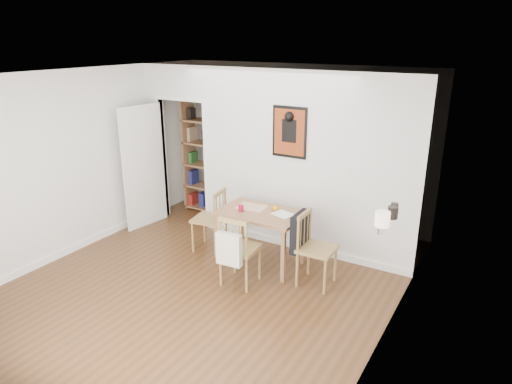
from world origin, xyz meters
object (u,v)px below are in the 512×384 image
Objects in this scene: ceramic_jar_b at (394,208)px; dining_table at (261,218)px; notebook at (283,214)px; ceramic_jar_a at (393,213)px; chair_right at (316,248)px; red_glass at (241,208)px; bookshelf at (208,155)px; chair_front at (240,249)px; orange_fruit at (275,208)px; mantel_lamp at (382,220)px; chair_left at (209,219)px; fireplace at (387,269)px.

dining_table is at bearing 176.18° from ceramic_jar_b.
ceramic_jar_a is (1.50, -0.37, 0.45)m from notebook.
red_glass is at bearing 179.59° from chair_right.
bookshelf reaches higher than chair_right.
chair_front is 11.67× the size of orange_fruit.
orange_fruit is at bearing 151.34° from mantel_lamp.
ceramic_jar_a is (3.65, -1.63, 0.19)m from bookshelf.
dining_table is 0.33m from notebook.
ceramic_jar_a reaches higher than chair_left.
chair_left is 1.72m from bookshelf.
chair_right is 0.46× the size of bookshelf.
red_glass is 1.14× the size of orange_fruit.
bookshelf is (-2.71, 1.45, 0.54)m from chair_right.
mantel_lamp is (2.70, -0.78, 0.83)m from chair_left.
chair_left is 2.76m from ceramic_jar_b.
red_glass is 0.34× the size of notebook.
fireplace is 5.35× the size of mantel_lamp.
chair_front is at bearing -33.59° from chair_left.
ceramic_jar_a is (2.69, -0.32, 0.75)m from chair_left.
ceramic_jar_a reaches higher than orange_fruit.
notebook is at bearing 10.51° from dining_table.
mantel_lamp is at bearing -16.20° from chair_left.
chair_left is 1.00× the size of chair_front.
chair_left is 0.74m from red_glass.
orange_fruit is (0.39, 0.26, -0.01)m from red_glass.
dining_table is 13.90× the size of orange_fruit.
red_glass is 0.90× the size of ceramic_jar_b.
orange_fruit is at bearing 164.96° from ceramic_jar_a.
ceramic_jar_b reaches higher than chair_front.
notebook is (-0.56, 0.19, 0.28)m from chair_right.
chair_right reaches higher than dining_table.
chair_right is at bearing 162.76° from fireplace.
chair_front is 1.94m from ceramic_jar_a.
notebook is at bearing 162.25° from fireplace.
chair_right reaches higher than red_glass.
fireplace is at bearing 5.51° from chair_front.
chair_right is 3.50× the size of notebook.
ceramic_jar_a is (0.94, -0.18, 0.73)m from chair_right.
chair_right is at bearing -0.41° from red_glass.
red_glass is (-2.08, 0.31, 0.20)m from fireplace.
chair_left is at bearing 146.41° from chair_front.
ceramic_jar_b is (2.65, -0.12, 0.74)m from chair_left.
ceramic_jar_a reaches higher than ceramic_jar_b.
chair_front is 0.77m from notebook.
bookshelf is at bearing 151.91° from chair_right.
red_glass is 0.47m from orange_fruit.
ceramic_jar_a is (1.81, -0.31, 0.55)m from dining_table.
bookshelf reaches higher than notebook.
mantel_lamp is at bearing -34.27° from chair_right.
mantel_lamp is at bearing -17.68° from red_glass.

